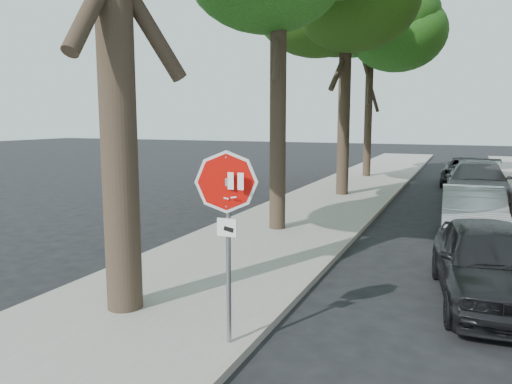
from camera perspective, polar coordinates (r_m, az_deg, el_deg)
ground at (r=6.90m, az=2.46°, el=-18.60°), size 120.00×120.00×0.00m
sidewalk_left at (r=18.62m, az=8.09°, el=-1.23°), size 4.00×55.00×0.12m
curb_left at (r=18.22m, az=14.34°, el=-1.60°), size 0.12×55.00×0.13m
stop_sign at (r=6.51m, az=-3.30°, el=-2.08°), size 0.76×0.34×2.61m
tree_far at (r=27.62m, az=12.97°, el=16.63°), size 5.29×4.91×9.33m
car_a at (r=9.45m, az=25.09°, el=-7.31°), size 2.18×4.31×1.41m
car_b at (r=13.83m, az=23.50°, el=-2.47°), size 1.67×4.30×1.40m
car_c at (r=20.13m, az=23.98°, el=0.94°), size 2.26×5.44×1.57m
car_d at (r=25.51m, az=22.99°, el=2.13°), size 2.27×4.81×1.33m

